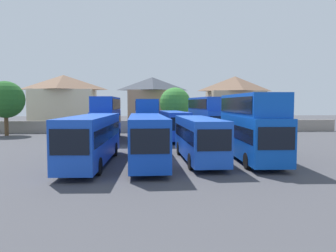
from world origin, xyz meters
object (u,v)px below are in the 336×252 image
bus_3 (199,136)px  bus_5 (107,116)px  bus_1 (92,137)px  house_terrace_centre (152,102)px  bus_2 (147,136)px  tree_behind_wall (6,100)px  bus_4 (251,123)px  house_terrace_right (235,101)px  tree_left_of_lot (175,103)px  bus_6 (147,117)px  house_terrace_left (64,101)px  bus_7 (174,124)px  bus_8 (206,116)px

bus_3 → bus_5: bearing=-151.0°
bus_1 → house_terrace_centre: house_terrace_centre is taller
bus_2 → tree_behind_wall: size_ratio=1.59×
bus_2 → bus_3: (3.93, 0.57, -0.11)m
bus_4 → house_terrace_centre: bearing=-166.8°
house_terrace_right → tree_left_of_lot: bearing=-147.6°
bus_1 → bus_3: bearing=98.0°
house_terrace_centre → tree_behind_wall: (-20.25, -12.71, 0.27)m
bus_6 → house_terrace_left: (-13.95, 18.55, 1.97)m
bus_6 → bus_7: (3.19, -0.04, -0.78)m
bus_6 → bus_4: bearing=28.4°
house_terrace_centre → house_terrace_right: house_terrace_right is taller
bus_7 → house_terrace_right: (13.30, 19.74, 2.79)m
bus_1 → house_terrace_centre: bearing=174.2°
house_terrace_left → tree_behind_wall: 12.85m
bus_3 → bus_5: (-8.41, 14.92, 0.99)m
bus_2 → bus_8: bearing=153.2°
bus_5 → house_terrace_left: house_terrace_left is taller
bus_2 → bus_4: bearing=93.6°
bus_4 → house_terrace_left: 39.70m
bus_3 → house_terrace_left: (-17.56, 33.28, 2.81)m
bus_1 → bus_8: bus_8 is taller
house_terrace_right → tree_behind_wall: (-35.41, -13.00, 0.12)m
bus_3 → bus_5: size_ratio=0.95×
bus_6 → bus_8: bearing=90.6°
bus_6 → house_terrace_left: size_ratio=1.11×
bus_5 → house_terrace_right: size_ratio=1.08×
bus_4 → tree_left_of_lot: size_ratio=1.56×
house_terrace_left → bus_7: bearing=-47.3°
bus_7 → house_terrace_right: size_ratio=1.09×
house_terrace_right → tree_behind_wall: size_ratio=1.35×
house_terrace_right → bus_1: bearing=-120.6°
bus_2 → tree_behind_wall: tree_behind_wall is taller
bus_1 → house_terrace_right: house_terrace_right is taller
bus_1 → tree_behind_wall: size_ratio=1.61×
bus_3 → tree_behind_wall: bearing=-134.0°
bus_2 → bus_3: bus_2 is taller
house_terrace_left → bus_8: bearing=-41.3°
house_terrace_left → tree_left_of_lot: 19.67m
house_terrace_centre → bus_6: bearing=-93.9°
house_terrace_centre → tree_behind_wall: size_ratio=1.23×
bus_5 → house_terrace_centre: house_terrace_centre is taller
bus_6 → bus_8: bus_8 is taller
bus_1 → bus_2: 3.94m
bus_7 → house_terrace_left: (-17.14, 18.59, 2.75)m
bus_2 → bus_4: size_ratio=1.10×
bus_2 → tree_left_of_lot: size_ratio=1.71×
bus_5 → tree_behind_wall: (-14.12, 6.51, 1.98)m
bus_5 → bus_8: size_ratio=1.02×
bus_2 → bus_3: size_ratio=1.14×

